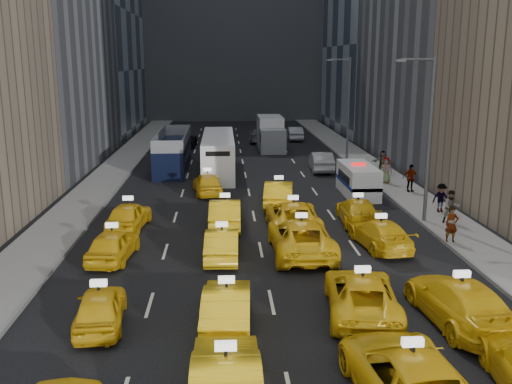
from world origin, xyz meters
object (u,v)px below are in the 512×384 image
double_decker (173,151)px  pedestrian_0 (452,225)px  box_truck (271,134)px  city_bus (218,154)px  nypd_van (358,181)px  taxi_2 (410,378)px  taxi_1 (226,384)px

double_decker → pedestrian_0: (15.06, -20.70, -0.46)m
box_truck → city_bus: bearing=-121.2°
nypd_van → pedestrian_0: bearing=-85.3°
city_bus → pedestrian_0: (11.35, -18.90, -0.45)m
double_decker → pedestrian_0: bearing=-54.4°
taxi_2 → nypd_van: (4.17, 23.50, 0.19)m
pedestrian_0 → taxi_2: bearing=-117.9°
taxi_2 → taxi_1: bearing=-4.2°
box_truck → pedestrian_0: (6.18, -30.80, -0.56)m
taxi_1 → box_truck: (4.80, 43.72, 0.76)m
box_truck → double_decker: bearing=-139.1°
double_decker → box_truck: size_ratio=1.42×
taxi_2 → city_bus: size_ratio=0.48×
taxi_2 → nypd_van: size_ratio=1.08×
double_decker → pedestrian_0: size_ratio=5.92×
taxi_2 → pedestrian_0: (6.23, 12.85, 0.24)m
taxi_2 → double_decker: 34.70m
taxi_1 → box_truck: bearing=-96.2°
city_bus → pedestrian_0: size_ratio=6.71×
taxi_2 → box_truck: 43.66m
nypd_van → pedestrian_0: size_ratio=2.98×
pedestrian_0 → double_decker: bearing=124.0°
nypd_van → box_truck: (-4.11, 20.15, 0.61)m
taxi_1 → double_decker: 33.87m
city_bus → box_truck: box_truck is taller
taxi_1 → nypd_van: 25.20m
taxi_1 → double_decker: (-4.08, 33.62, 0.66)m
nypd_van → box_truck: size_ratio=0.72×
city_bus → box_truck: size_ratio=1.61×
nypd_van → double_decker: 16.43m
nypd_van → city_bus: (-9.28, 8.25, 0.50)m
nypd_van → city_bus: 12.42m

